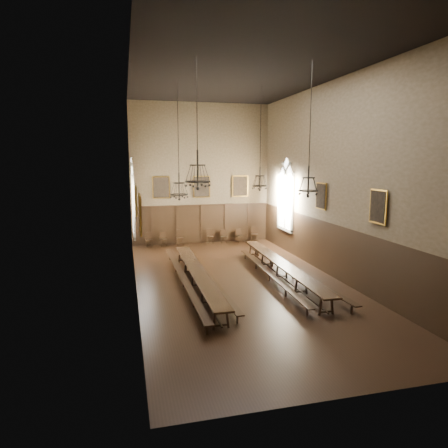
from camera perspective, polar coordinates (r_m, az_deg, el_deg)
name	(u,v)px	position (r m, az deg, el deg)	size (l,w,h in m)	color
floor	(239,283)	(18.06, 2.21, -8.39)	(9.00, 18.00, 0.02)	black
ceiling	(241,72)	(17.57, 2.41, 20.90)	(9.00, 18.00, 0.02)	black
wall_back	(201,174)	(26.00, -3.29, 7.11)	(9.00, 0.02, 9.00)	#756048
wall_front	(358,205)	(8.97, 18.61, 2.66)	(9.00, 0.02, 9.00)	#756048
wall_left	(133,183)	(16.55, -12.94, 5.70)	(0.02, 18.00, 9.00)	#756048
wall_right	(335,180)	(19.00, 15.56, 6.02)	(0.02, 18.00, 9.00)	#756048
wainscot_panelling	(240,255)	(17.72, 2.24, -4.50)	(9.00, 18.00, 2.50)	black
table_left	(198,279)	(17.31, -3.79, -7.84)	(0.71, 9.66, 0.75)	black
table_right	(282,271)	(18.68, 8.23, -6.61)	(0.93, 9.87, 0.77)	black
bench_left_outer	(183,280)	(17.41, -5.83, -8.02)	(0.41, 10.57, 0.48)	black
bench_left_inner	(209,279)	(17.70, -2.20, -7.81)	(0.45, 9.46, 0.43)	black
bench_right_inner	(269,276)	(18.27, 6.48, -7.35)	(0.58, 9.11, 0.41)	black
bench_right_outer	(293,273)	(18.77, 9.80, -6.91)	(0.96, 9.72, 0.44)	black
chair_0	(149,242)	(25.64, -10.68, -2.59)	(0.42, 0.42, 0.91)	black
chair_1	(163,242)	(25.76, -8.68, -2.49)	(0.46, 0.46, 0.90)	black
chair_2	(180,240)	(25.87, -6.30, -2.33)	(0.46, 0.46, 0.97)	black
chair_4	(210,239)	(26.15, -2.00, -2.17)	(0.49, 0.49, 0.95)	black
chair_5	(224,239)	(26.32, -0.02, -2.15)	(0.41, 0.41, 0.87)	black
chair_6	(239,238)	(26.56, 2.23, -2.03)	(0.48, 0.48, 0.89)	black
chair_7	(254,237)	(26.89, 4.35, -1.83)	(0.56, 0.56, 1.02)	black
chandelier_back_left	(179,187)	(19.06, -6.44, 5.29)	(0.84, 0.84, 5.35)	black
chandelier_back_right	(260,179)	(20.37, 5.16, 6.48)	(0.78, 0.78, 5.02)	black
chandelier_front_left	(198,174)	(14.65, -3.79, 7.15)	(0.92, 0.92, 4.52)	black
chandelier_front_right	(308,181)	(15.41, 11.96, 6.02)	(0.76, 0.76, 4.86)	black
portrait_back_0	(161,187)	(25.56, -8.98, 5.18)	(1.10, 0.12, 1.40)	#A67627
portrait_back_1	(202,187)	(25.92, -3.22, 5.33)	(1.10, 0.12, 1.40)	#A67627
portrait_back_2	(240,186)	(26.52, 2.33, 5.43)	(1.10, 0.12, 1.40)	#A67627
portrait_left_0	(136,200)	(17.62, -12.49, 3.30)	(0.12, 1.00, 1.30)	#A67627
portrait_left_1	(140,214)	(13.15, -11.93, 1.37)	(0.12, 1.00, 1.30)	#A67627
portrait_right_0	(321,196)	(19.87, 13.72, 3.90)	(0.12, 1.00, 1.30)	#A67627
portrait_right_1	(378,207)	(16.04, 21.16, 2.33)	(0.12, 1.00, 1.30)	#A67627
window_right	(286,194)	(23.97, 8.81, 4.21)	(0.20, 2.20, 4.60)	white
window_left	(133,198)	(22.12, -12.92, 3.67)	(0.20, 2.20, 4.60)	white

